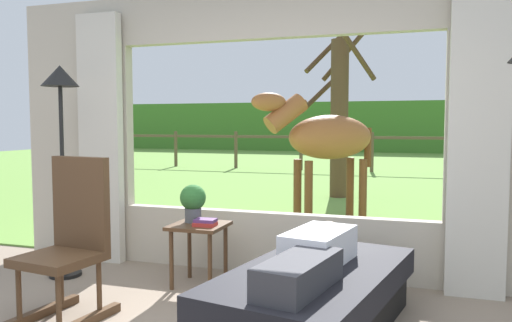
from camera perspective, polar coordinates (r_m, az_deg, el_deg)
back_wall_with_window at (r=4.55m, az=1.79°, el=2.91°), size 5.20×0.12×2.55m
curtain_panel_left at (r=5.16m, az=-17.02°, el=2.34°), size 0.44×0.10×2.40m
curtain_panel_right at (r=4.25m, az=23.70°, el=1.80°), size 0.44×0.10×2.40m
outdoor_pasture_lawn at (r=15.38m, az=13.18°, el=-0.91°), size 36.00×21.68×0.02m
distant_hill_ridge at (r=25.14m, az=15.12°, el=3.72°), size 36.00×2.00×2.40m
recliner_sofa at (r=3.43m, az=6.55°, el=-15.12°), size 1.22×1.84×0.42m
reclining_person at (r=3.30m, az=6.42°, el=-10.41°), size 0.45×1.43×0.22m
rocking_chair at (r=3.78m, az=-20.15°, el=-8.37°), size 0.55×0.74×1.12m
side_table at (r=4.30m, az=-6.42°, el=-8.27°), size 0.44×0.44×0.52m
potted_plant at (r=4.33m, az=-7.09°, el=-4.44°), size 0.22×0.22×0.32m
book_stack at (r=4.19m, az=-5.72°, el=-6.89°), size 0.18×0.15×0.06m
floor_lamp_left at (r=4.75m, az=-21.08°, el=5.70°), size 0.32×0.32×1.86m
horse at (r=6.92m, az=7.79°, el=2.54°), size 1.61×1.44×1.73m
pasture_tree at (r=9.34m, az=9.31°, el=5.47°), size 1.39×1.39×3.20m
pasture_fence_line at (r=14.34m, az=12.90°, el=1.68°), size 16.10×0.10×1.10m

